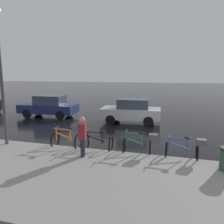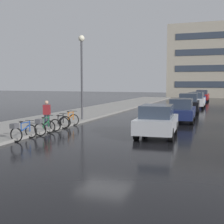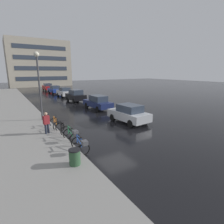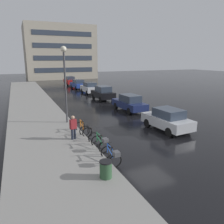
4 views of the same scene
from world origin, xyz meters
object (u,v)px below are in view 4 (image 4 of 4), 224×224
object	(u,v)px
car_silver	(167,119)
trash_bin	(106,171)
bicycle_farthest	(82,128)
car_black	(103,93)
car_blue	(78,84)
car_navy	(129,103)
bicycle_third	(90,134)
car_red	(70,81)
bicycle_nearest	(112,155)
car_white	(90,88)
bicycle_second	(101,143)
streetlamp	(65,72)
pedestrian	(73,127)

from	to	relation	value
car_silver	trash_bin	size ratio (longest dim) A/B	4.42
bicycle_farthest	car_black	bearing A→B (deg)	62.04
bicycle_farthest	car_blue	bearing A→B (deg)	75.52
car_navy	car_blue	xyz separation A→B (m)	(-0.35, 17.87, -0.01)
bicycle_third	car_red	xyz separation A→B (m)	(5.70, 30.03, 0.44)
bicycle_nearest	car_silver	xyz separation A→B (m)	(5.74, 3.20, 0.33)
bicycle_farthest	car_white	size ratio (longest dim) A/B	0.30
car_white	bicycle_second	bearing A→B (deg)	-106.26
car_silver	bicycle_third	bearing A→B (deg)	176.94
bicycle_farthest	trash_bin	world-z (taller)	bicycle_farthest
streetlamp	bicycle_third	bearing A→B (deg)	-82.21
car_red	streetlamp	xyz separation A→B (m)	(-6.26, -25.88, 3.24)
bicycle_nearest	streetlamp	bearing A→B (deg)	94.04
bicycle_second	trash_bin	xyz separation A→B (m)	(-0.94, -2.97, -0.03)
car_silver	bicycle_farthest	bearing A→B (deg)	163.40
bicycle_nearest	car_black	bearing A→B (deg)	70.08
bicycle_third	streetlamp	xyz separation A→B (m)	(-0.57, 4.15, 3.68)
bicycle_third	pedestrian	distance (m)	1.18
trash_bin	streetlamp	bearing A→B (deg)	88.06
bicycle_third	trash_bin	size ratio (longest dim) A/B	1.30
car_red	trash_bin	bearing A→B (deg)	-100.69
bicycle_second	pedestrian	size ratio (longest dim) A/B	0.83
bicycle_farthest	car_white	bearing A→B (deg)	70.29
bicycle_nearest	car_white	xyz separation A→B (m)	(5.93, 21.72, 0.35)
streetlamp	trash_bin	world-z (taller)	streetlamp
bicycle_third	car_white	size ratio (longest dim) A/B	0.30
car_silver	car_black	size ratio (longest dim) A/B	1.04
bicycle_farthest	car_black	world-z (taller)	car_black
bicycle_second	bicycle_nearest	bearing A→B (deg)	-93.22
car_white	car_blue	size ratio (longest dim) A/B	0.99
bicycle_second	car_silver	xyz separation A→B (m)	(5.64, 1.48, 0.33)
car_silver	car_navy	bearing A→B (deg)	86.91
bicycle_farthest	pedestrian	world-z (taller)	pedestrian
car_silver	pedestrian	bearing A→B (deg)	175.15
car_blue	car_red	xyz separation A→B (m)	(-0.01, 6.06, 0.04)
pedestrian	streetlamp	size ratio (longest dim) A/B	0.28
car_white	streetlamp	world-z (taller)	streetlamp
bicycle_nearest	pedestrian	distance (m)	3.92
pedestrian	bicycle_farthest	bearing A→B (deg)	52.42
bicycle_second	car_black	xyz separation A→B (m)	(5.72, 14.34, 0.38)
bicycle_nearest	car_blue	xyz separation A→B (m)	(5.74, 27.48, 0.31)
bicycle_second	car_red	world-z (taller)	car_red
car_white	car_blue	xyz separation A→B (m)	(-0.19, 5.76, -0.04)
car_white	pedestrian	world-z (taller)	pedestrian
bicycle_nearest	car_navy	xyz separation A→B (m)	(6.09, 9.61, 0.33)
bicycle_nearest	streetlamp	size ratio (longest dim) A/B	0.24
car_white	trash_bin	xyz separation A→B (m)	(-6.77, -22.97, -0.38)
car_black	pedestrian	bearing A→B (deg)	-118.96
bicycle_nearest	trash_bin	distance (m)	1.51
car_silver	car_red	bearing A→B (deg)	90.03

